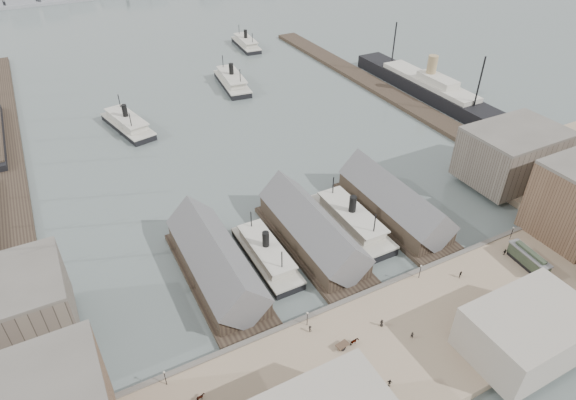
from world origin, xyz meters
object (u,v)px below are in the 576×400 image
tram (528,259)px  horse_cart_right (489,316)px  ferry_docked_west (266,254)px  horse_cart_center (350,343)px  ocean_steamer (429,87)px

tram → horse_cart_right: 22.10m
ferry_docked_west → tram: 62.73m
horse_cart_right → horse_cart_center: bearing=72.3°
ocean_steamer → tram: ocean_steamer is taller
horse_cart_right → ferry_docked_west: bearing=36.2°
ferry_docked_west → ocean_steamer: bearing=30.1°
ocean_steamer → horse_cart_center: ocean_steamer is taller
ferry_docked_west → horse_cart_right: size_ratio=5.65×
ocean_steamer → horse_cart_center: 138.31m
tram → horse_cart_center: (-50.46, 0.28, -1.22)m
ferry_docked_west → horse_cart_right: 51.99m
horse_cart_center → ocean_steamer: bearing=-56.3°
tram → horse_cart_center: 50.48m
tram → horse_cart_right: (-20.72, -7.61, -1.17)m
ocean_steamer → horse_cart_center: (-102.00, -93.40, -0.89)m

